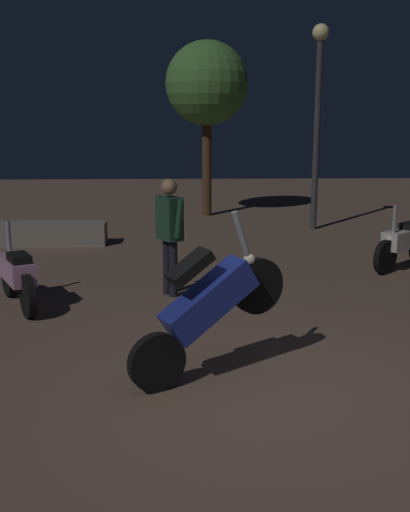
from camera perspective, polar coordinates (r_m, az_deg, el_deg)
ground_plane at (r=5.83m, az=5.30°, el=-12.62°), size 40.00×40.00×0.00m
motorcycle_blue_foreground at (r=5.86m, az=0.31°, el=-4.61°), size 1.52×0.85×1.63m
motorcycle_white_parked_left at (r=10.78m, az=17.92°, el=1.16°), size 1.33×1.16×1.11m
motorcycle_pink_parked_right at (r=8.57m, az=-16.99°, el=-1.67°), size 0.85×1.52×1.11m
person_rider_beside at (r=8.62m, az=-3.29°, el=2.70°), size 0.45×0.60×1.66m
streetlamp_near at (r=13.98m, az=10.41°, el=14.04°), size 0.36×0.36×4.41m
tree_left_bg at (r=15.77m, az=0.17°, el=15.57°), size 2.05×2.05×4.32m
planter_wall_low at (r=12.75m, az=-16.91°, el=1.97°), size 3.47×0.50×0.45m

